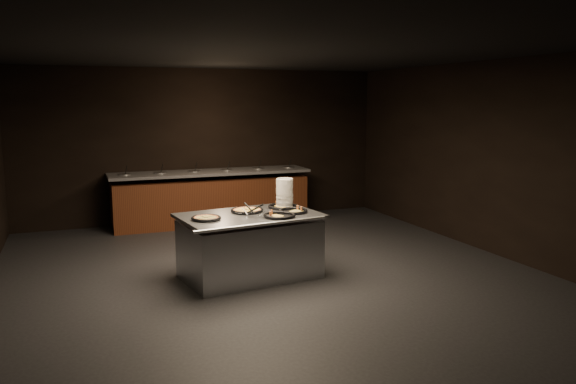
{
  "coord_description": "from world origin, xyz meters",
  "views": [
    {
      "loc": [
        -2.37,
        -6.63,
        2.29
      ],
      "look_at": [
        0.29,
        0.3,
        1.08
      ],
      "focal_mm": 35.0,
      "sensor_mm": 36.0,
      "label": 1
    }
  ],
  "objects_px": {
    "serving_counter": "(250,247)",
    "plate_stack": "(285,193)",
    "pan_veggie_whole": "(206,218)",
    "pan_cheese_whole": "(247,210)"
  },
  "relations": [
    {
      "from": "serving_counter",
      "to": "plate_stack",
      "type": "bearing_deg",
      "value": 20.28
    },
    {
      "from": "pan_veggie_whole",
      "to": "plate_stack",
      "type": "bearing_deg",
      "value": 20.54
    },
    {
      "from": "plate_stack",
      "to": "pan_veggie_whole",
      "type": "bearing_deg",
      "value": -159.46
    },
    {
      "from": "plate_stack",
      "to": "pan_cheese_whole",
      "type": "relative_size",
      "value": 0.9
    },
    {
      "from": "serving_counter",
      "to": "pan_cheese_whole",
      "type": "relative_size",
      "value": 4.37
    },
    {
      "from": "serving_counter",
      "to": "plate_stack",
      "type": "height_order",
      "value": "plate_stack"
    },
    {
      "from": "pan_veggie_whole",
      "to": "serving_counter",
      "type": "bearing_deg",
      "value": 12.04
    },
    {
      "from": "serving_counter",
      "to": "pan_cheese_whole",
      "type": "height_order",
      "value": "pan_cheese_whole"
    },
    {
      "from": "plate_stack",
      "to": "serving_counter",
      "type": "bearing_deg",
      "value": -151.96
    },
    {
      "from": "serving_counter",
      "to": "pan_veggie_whole",
      "type": "height_order",
      "value": "pan_veggie_whole"
    }
  ]
}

